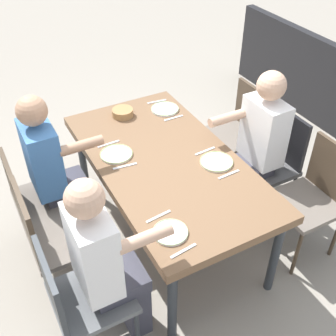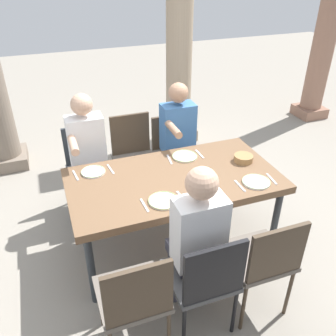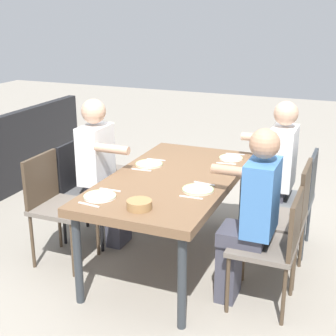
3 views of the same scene
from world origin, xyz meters
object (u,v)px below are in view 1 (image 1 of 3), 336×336
at_px(chair_west_north, 77,297).
at_px(chair_mid_north, 51,235).
at_px(dining_table, 166,167).
at_px(diner_guest_third, 55,170).
at_px(chair_mid_south, 272,158).
at_px(chair_east_south, 238,129).
at_px(bread_basket, 123,113).
at_px(diner_woman_green, 107,262).
at_px(plate_2, 116,154).
at_px(chair_east_north, 36,197).
at_px(plate_0, 170,232).
at_px(plate_3, 165,109).
at_px(diner_man_white, 254,147).
at_px(plate_1, 216,162).
at_px(chair_west_south, 315,194).

xyz_separation_m(chair_west_north, chair_mid_north, (0.49, 0.00, 0.03)).
distance_m(dining_table, diner_guest_third, 0.78).
xyz_separation_m(chair_mid_north, chair_mid_south, (-0.00, -1.78, -0.02)).
xyz_separation_m(chair_east_south, bread_basket, (0.35, 0.92, 0.24)).
relative_size(diner_woman_green, plate_2, 5.56).
height_order(chair_east_north, diner_woman_green, diner_woman_green).
bearing_deg(plate_0, plate_3, -26.60).
relative_size(diner_guest_third, plate_3, 5.59).
bearing_deg(plate_0, diner_man_white, -62.86).
bearing_deg(dining_table, diner_guest_third, 64.82).
relative_size(chair_east_north, diner_woman_green, 0.66).
bearing_deg(plate_3, bread_basket, 77.20).
xyz_separation_m(diner_guest_third, plate_3, (0.27, -1.02, 0.07)).
xyz_separation_m(diner_woman_green, plate_0, (-0.02, -0.39, 0.06)).
bearing_deg(bread_basket, diner_man_white, -137.31).
bearing_deg(diner_man_white, plate_0, 117.14).
xyz_separation_m(diner_woman_green, bread_basket, (1.29, -0.66, 0.08)).
bearing_deg(diner_woman_green, plate_2, -26.18).
distance_m(chair_mid_south, diner_woman_green, 1.67).
bearing_deg(chair_mid_north, dining_table, -82.75).
distance_m(chair_mid_south, diner_man_white, 0.26).
xyz_separation_m(chair_mid_south, diner_woman_green, (-0.49, 1.58, 0.18)).
height_order(plate_1, plate_3, same).
bearing_deg(plate_1, plate_3, -1.25).
relative_size(chair_mid_north, plate_3, 4.04).
distance_m(plate_3, bread_basket, 0.35).
height_order(chair_west_north, diner_man_white, diner_man_white).
relative_size(chair_mid_south, chair_east_north, 1.05).
bearing_deg(chair_mid_south, dining_table, 82.73).
distance_m(chair_east_south, plate_2, 1.20).
distance_m(plate_0, bread_basket, 1.33).
distance_m(chair_east_south, plate_3, 0.68).
bearing_deg(chair_mid_north, chair_east_north, -0.79).
relative_size(diner_man_white, plate_0, 6.25).
distance_m(chair_east_south, diner_man_white, 0.51).
height_order(plate_0, plate_3, same).
xyz_separation_m(dining_table, chair_east_north, (0.34, 0.89, -0.18)).
relative_size(chair_west_south, plate_3, 3.90).
height_order(chair_mid_south, plate_2, chair_mid_south).
height_order(diner_man_white, plate_2, diner_man_white).
xyz_separation_m(chair_mid_south, diner_guest_third, (0.45, 1.60, 0.17)).
height_order(chair_mid_south, diner_man_white, diner_man_white).
height_order(chair_west_south, diner_guest_third, diner_guest_third).
bearing_deg(chair_west_south, chair_west_north, 90.00).
relative_size(dining_table, chair_mid_north, 1.90).
height_order(chair_mid_north, bread_basket, chair_mid_north).
relative_size(chair_mid_south, diner_woman_green, 0.69).
bearing_deg(plate_1, dining_table, 55.97).
bearing_deg(plate_1, plate_0, 125.61).
distance_m(chair_mid_north, chair_mid_south, 1.78).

